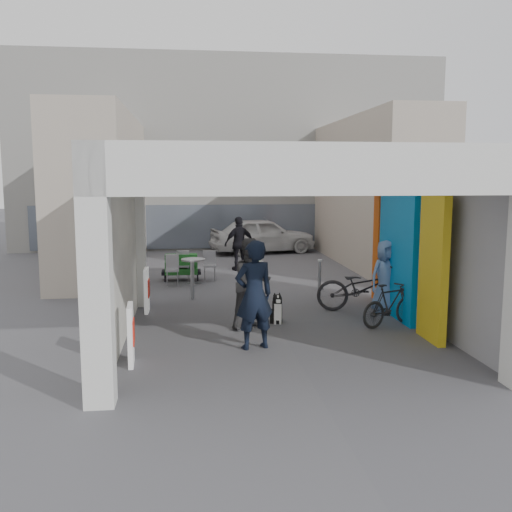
{
  "coord_description": "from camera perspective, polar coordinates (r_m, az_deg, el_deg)",
  "views": [
    {
      "loc": [
        -1.79,
        -11.53,
        3.06
      ],
      "look_at": [
        -0.29,
        1.0,
        1.29
      ],
      "focal_mm": 40.0,
      "sensor_mm": 36.0,
      "label": 1
    }
  ],
  "objects": [
    {
      "name": "advert_board_far",
      "position": [
        13.13,
        -10.86,
        -3.37
      ],
      "size": [
        0.1,
        0.55,
        1.0
      ],
      "rotation": [
        0.0,
        0.0,
        -0.01
      ],
      "color": "silver",
      "rests_on": "ground"
    },
    {
      "name": "produce_stand",
      "position": [
        17.04,
        -7.47,
        -1.4
      ],
      "size": [
        1.15,
        0.62,
        0.75
      ],
      "rotation": [
        0.0,
        0.0,
        0.02
      ],
      "color": "black",
      "rests_on": "ground"
    },
    {
      "name": "white_van",
      "position": [
        22.86,
        0.67,
        2.1
      ],
      "size": [
        4.45,
        2.54,
        1.43
      ],
      "primitive_type": "imported",
      "rotation": [
        0.0,
        0.0,
        1.79
      ],
      "color": "silver",
      "rests_on": "ground"
    },
    {
      "name": "border_collie",
      "position": [
        12.0,
        2.09,
        -5.49
      ],
      "size": [
        0.24,
        0.48,
        0.66
      ],
      "rotation": [
        0.0,
        0.0,
        -0.2
      ],
      "color": "black",
      "rests_on": "ground"
    },
    {
      "name": "ground",
      "position": [
        12.06,
        1.96,
        -6.7
      ],
      "size": [
        90.0,
        90.0,
        0.0
      ],
      "primitive_type": "plane",
      "color": "#4E4E52",
      "rests_on": "ground"
    },
    {
      "name": "bollard_left",
      "position": [
        14.31,
        -6.4,
        -2.42
      ],
      "size": [
        0.09,
        0.09,
        0.97
      ],
      "primitive_type": "cylinder",
      "color": "#979A9F",
      "rests_on": "ground"
    },
    {
      "name": "crate_stack",
      "position": [
        19.76,
        -0.28,
        -0.1
      ],
      "size": [
        0.5,
        0.42,
        0.56
      ],
      "rotation": [
        0.0,
        0.0,
        0.16
      ],
      "color": "#19581A",
      "rests_on": "ground"
    },
    {
      "name": "far_building",
      "position": [
        25.6,
        -2.83,
        10.06
      ],
      "size": [
        18.0,
        4.08,
        8.0
      ],
      "color": "white",
      "rests_on": "ground"
    },
    {
      "name": "man_crates",
      "position": [
        18.57,
        -1.66,
        1.25
      ],
      "size": [
        1.11,
        0.73,
        1.76
      ],
      "primitive_type": "imported",
      "rotation": [
        0.0,
        0.0,
        3.46
      ],
      "color": "black",
      "rests_on": "ground"
    },
    {
      "name": "bollard_right",
      "position": [
        14.65,
        6.39,
        -2.25
      ],
      "size": [
        0.09,
        0.09,
        0.94
      ],
      "primitive_type": "cylinder",
      "color": "#979A9F",
      "rests_on": "ground"
    },
    {
      "name": "arcade_canopy",
      "position": [
        10.99,
        5.47,
        4.01
      ],
      "size": [
        6.4,
        6.45,
        6.4
      ],
      "color": "silver",
      "rests_on": "ground"
    },
    {
      "name": "man_elderly",
      "position": [
        13.09,
        12.88,
        -2.04
      ],
      "size": [
        0.91,
        0.7,
        1.65
      ],
      "primitive_type": "imported",
      "rotation": [
        0.0,
        0.0,
        0.24
      ],
      "color": "#5D82B6",
      "rests_on": "ground"
    },
    {
      "name": "man_back_turned",
      "position": [
        11.46,
        -0.38,
        -2.77
      ],
      "size": [
        1.12,
        1.06,
        1.84
      ],
      "primitive_type": "imported",
      "rotation": [
        0.0,
        0.0,
        0.55
      ],
      "color": "#3D3D40",
      "rests_on": "ground"
    },
    {
      "name": "bollard_center",
      "position": [
        14.35,
        0.51,
        -2.42
      ],
      "size": [
        0.09,
        0.09,
        0.93
      ],
      "primitive_type": "cylinder",
      "color": "#979A9F",
      "rests_on": "ground"
    },
    {
      "name": "man_with_dog",
      "position": [
        10.11,
        -0.19,
        -3.9
      ],
      "size": [
        0.81,
        0.64,
        1.95
      ],
      "primitive_type": "imported",
      "rotation": [
        0.0,
        0.0,
        3.42
      ],
      "color": "black",
      "rests_on": "ground"
    },
    {
      "name": "bicycle_rear",
      "position": [
        12.03,
        13.29,
        -4.76
      ],
      "size": [
        1.53,
        1.0,
        0.89
      ],
      "primitive_type": "imported",
      "rotation": [
        0.0,
        0.0,
        2.0
      ],
      "color": "black",
      "rests_on": "ground"
    },
    {
      "name": "plaza_bldg_right",
      "position": [
        20.05,
        11.55,
        6.23
      ],
      "size": [
        2.0,
        9.0,
        5.0
      ],
      "primitive_type": "cube",
      "color": "#A99E8C",
      "rests_on": "ground"
    },
    {
      "name": "cafe_set",
      "position": [
        16.64,
        -6.69,
        -1.58
      ],
      "size": [
        1.45,
        1.17,
        0.87
      ],
      "rotation": [
        0.0,
        0.0,
        0.4
      ],
      "color": "#9E9DA2",
      "rests_on": "ground"
    },
    {
      "name": "bicycle_front",
      "position": [
        13.16,
        10.7,
        -3.12
      ],
      "size": [
        2.22,
        1.19,
        1.11
      ],
      "primitive_type": "imported",
      "rotation": [
        0.0,
        0.0,
        1.34
      ],
      "color": "black",
      "rests_on": "ground"
    },
    {
      "name": "plaza_bldg_left",
      "position": [
        19.23,
        -14.98,
        6.05
      ],
      "size": [
        2.0,
        9.0,
        5.0
      ],
      "primitive_type": "cube",
      "color": "#A99E8C",
      "rests_on": "ground"
    },
    {
      "name": "advert_board_near",
      "position": [
        9.56,
        -12.4,
        -7.67
      ],
      "size": [
        0.13,
        0.55,
        1.0
      ],
      "rotation": [
        0.0,
        0.0,
        0.05
      ],
      "color": "silver",
      "rests_on": "ground"
    }
  ]
}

